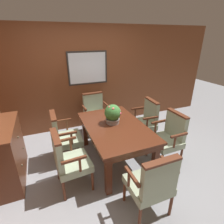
% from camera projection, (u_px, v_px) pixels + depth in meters
% --- Properties ---
extents(ground_plane, '(14.00, 14.00, 0.00)m').
position_uv_depth(ground_plane, '(112.00, 165.00, 3.21)').
color(ground_plane, gray).
extents(wall_back, '(7.20, 0.08, 2.45)m').
position_uv_depth(wall_back, '(84.00, 79.00, 4.21)').
color(wall_back, brown).
rests_on(wall_back, ground_plane).
extents(dining_table, '(1.01, 1.60, 0.73)m').
position_uv_depth(dining_table, '(115.00, 130.00, 3.13)').
color(dining_table, '#4C2314').
rests_on(dining_table, ground_plane).
extents(chair_right_near, '(0.50, 0.58, 0.96)m').
position_uv_depth(chair_right_near, '(169.00, 136.00, 3.18)').
color(chair_right_near, '#562B19').
rests_on(chair_right_near, ground_plane).
extents(chair_head_far, '(0.59, 0.51, 0.96)m').
position_uv_depth(chair_head_far, '(95.00, 112.00, 4.18)').
color(chair_head_far, '#562B19').
rests_on(chair_head_far, ground_plane).
extents(chair_right_far, '(0.51, 0.59, 0.96)m').
position_uv_depth(chair_right_far, '(145.00, 120.00, 3.79)').
color(chair_right_far, '#562B19').
rests_on(chair_right_far, ground_plane).
extents(chair_left_near, '(0.52, 0.59, 0.96)m').
position_uv_depth(chair_left_near, '(68.00, 159.00, 2.57)').
color(chair_left_near, '#562B19').
rests_on(chair_left_near, ground_plane).
extents(chair_left_far, '(0.49, 0.57, 0.96)m').
position_uv_depth(chair_left_far, '(63.00, 135.00, 3.19)').
color(chair_left_far, '#562B19').
rests_on(chair_left_far, ground_plane).
extents(chair_head_near, '(0.57, 0.49, 0.96)m').
position_uv_depth(chair_head_near, '(152.00, 183.00, 2.16)').
color(chair_head_near, '#562B19').
rests_on(chair_head_near, ground_plane).
extents(potted_plant, '(0.30, 0.29, 0.35)m').
position_uv_depth(potted_plant, '(113.00, 114.00, 3.12)').
color(potted_plant, gray).
rests_on(potted_plant, dining_table).
extents(sideboard_cabinet, '(0.46, 1.09, 0.97)m').
position_uv_depth(sideboard_cabinet, '(6.00, 154.00, 2.74)').
color(sideboard_cabinet, '#512816').
rests_on(sideboard_cabinet, ground_plane).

